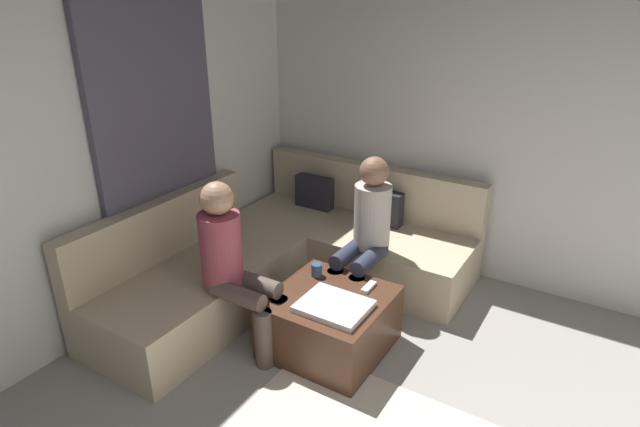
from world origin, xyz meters
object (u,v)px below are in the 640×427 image
object	(u,v)px
coffee_mug	(317,270)
game_remote	(369,287)
sectional_couch	(290,255)
person_on_couch_side	(233,262)
ottoman	(330,322)
person_on_couch_back	(366,229)

from	to	relation	value
coffee_mug	game_remote	size ratio (longest dim) A/B	0.63
sectional_couch	coffee_mug	bearing A→B (deg)	-36.90
sectional_couch	person_on_couch_side	xyz separation A→B (m)	(0.15, -0.86, 0.38)
ottoman	coffee_mug	bearing A→B (deg)	140.71
game_remote	person_on_couch_back	world-z (taller)	person_on_couch_back
person_on_couch_back	coffee_mug	bearing A→B (deg)	68.52
coffee_mug	game_remote	distance (m)	0.40
game_remote	person_on_couch_side	xyz separation A→B (m)	(-0.75, -0.52, 0.23)
ottoman	person_on_couch_back	bearing A→B (deg)	94.68
person_on_couch_back	person_on_couch_side	xyz separation A→B (m)	(-0.52, -0.91, 0.00)
sectional_couch	person_on_couch_side	distance (m)	0.95
game_remote	person_on_couch_back	size ratio (longest dim) A/B	0.12
coffee_mug	person_on_couch_side	size ratio (longest dim) A/B	0.08
ottoman	person_on_couch_back	xyz separation A→B (m)	(-0.05, 0.61, 0.45)
coffee_mug	game_remote	world-z (taller)	coffee_mug
game_remote	person_on_couch_side	bearing A→B (deg)	-145.27
sectional_couch	person_on_couch_side	size ratio (longest dim) A/B	2.12
sectional_couch	coffee_mug	distance (m)	0.65
ottoman	coffee_mug	size ratio (longest dim) A/B	8.00
person_on_couch_back	person_on_couch_side	distance (m)	1.05
sectional_couch	coffee_mug	world-z (taller)	sectional_couch
game_remote	person_on_couch_side	world-z (taller)	person_on_couch_side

